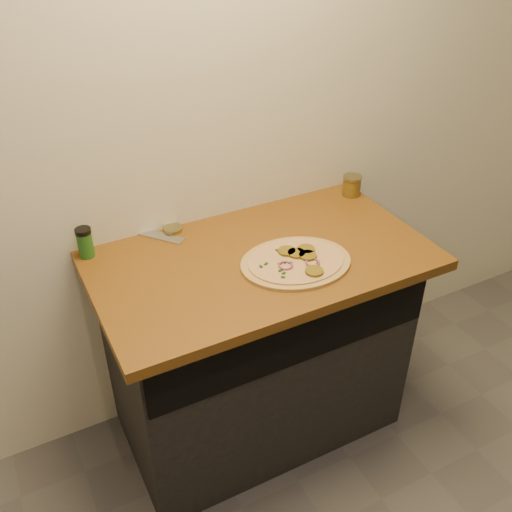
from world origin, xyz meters
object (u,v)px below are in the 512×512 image
chefs_knife (134,229)px  salsa_jar (352,185)px  spice_shaker (85,242)px  pizza (296,262)px

chefs_knife → salsa_jar: (0.90, -0.14, 0.04)m
chefs_knife → salsa_jar: 0.91m
salsa_jar → spice_shaker: size_ratio=0.77×
spice_shaker → salsa_jar: bearing=-2.4°
chefs_knife → spice_shaker: 0.22m
pizza → salsa_jar: (0.47, 0.34, 0.03)m
chefs_knife → spice_shaker: bearing=-155.2°
pizza → chefs_knife: size_ratio=1.45×
chefs_knife → spice_shaker: spice_shaker is taller
salsa_jar → spice_shaker: 1.10m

